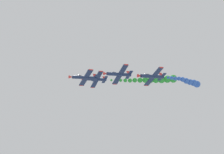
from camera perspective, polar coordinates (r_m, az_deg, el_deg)
name	(u,v)px	position (r m, az deg, el deg)	size (l,w,h in m)	color
airplane_lead	(84,77)	(87.49, -6.23, -0.10)	(8.28, 10.35, 5.40)	navy
airplane_left_inner	(119,74)	(82.99, 1.48, 0.62)	(7.64, 10.35, 6.31)	navy
airplane_right_inner	(95,79)	(98.00, -3.77, -0.51)	(7.63, 10.35, 6.33)	navy
smoke_trail_right_inner	(157,80)	(106.81, 9.95, -0.57)	(11.75, 26.10, 3.47)	green
airplane_left_outer	(152,76)	(81.84, 8.91, 0.14)	(8.09, 10.35, 5.71)	navy
smoke_trail_left_outer	(189,82)	(92.49, 16.93, -1.05)	(2.61, 14.58, 3.63)	blue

